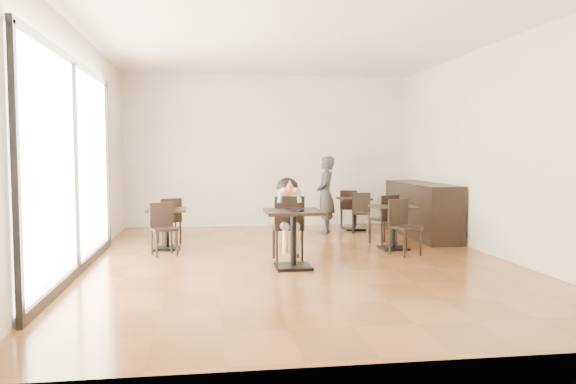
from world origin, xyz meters
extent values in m
cube|color=brown|center=(0.00, 0.00, 0.00)|extent=(6.00, 8.00, 0.01)
cube|color=white|center=(0.00, 0.00, 3.20)|extent=(6.00, 8.00, 0.01)
cube|color=white|center=(0.00, 4.00, 1.60)|extent=(6.00, 0.01, 3.20)
cube|color=white|center=(0.00, -4.00, 1.60)|extent=(6.00, 0.01, 3.20)
cube|color=white|center=(-3.00, 0.00, 1.60)|extent=(0.01, 8.00, 3.20)
cube|color=white|center=(3.00, 0.00, 1.60)|extent=(0.01, 8.00, 3.20)
cube|color=white|center=(-2.97, -0.50, 1.40)|extent=(0.04, 4.50, 2.60)
cylinder|color=black|center=(-0.15, -0.61, 0.80)|extent=(0.27, 0.27, 0.02)
imported|color=#35353A|center=(0.99, 2.78, 0.75)|extent=(0.50, 0.62, 1.49)
cube|color=black|center=(2.65, 2.00, 0.50)|extent=(0.60, 2.40, 1.00)
camera|label=1|loc=(-1.29, -7.92, 1.56)|focal=35.00mm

